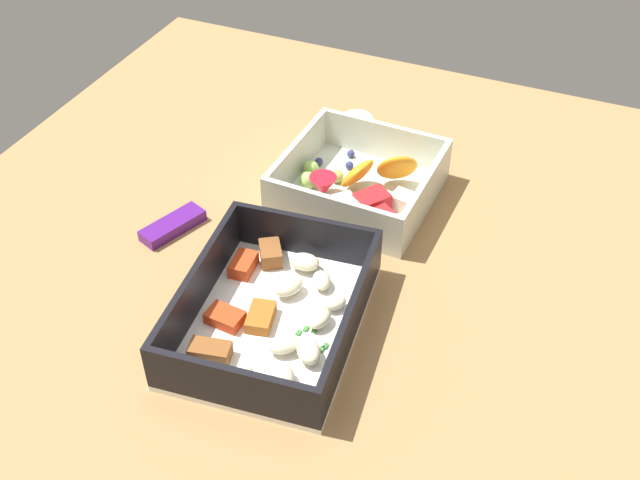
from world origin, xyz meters
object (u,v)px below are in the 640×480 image
Objects in this scene: fruit_bowl at (359,185)px; candy_bar at (173,225)px; pasta_container at (273,312)px; paper_cup_liner at (357,125)px.

fruit_bowl reaches higher than candy_bar.
pasta_container is 17.21cm from candy_bar.
pasta_container reaches higher than candy_bar.
fruit_bowl is (20.37, -0.42, 0.19)cm from pasta_container.
fruit_bowl is at bearing -51.40° from candy_bar.
fruit_bowl is 12.95cm from paper_cup_liner.
candy_bar is at bearing 56.76° from pasta_container.
paper_cup_liner is (11.96, 4.93, -0.72)cm from fruit_bowl.
paper_cup_liner is at bearing 1.81° from pasta_container.
candy_bar is at bearing 156.24° from paper_cup_liner.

